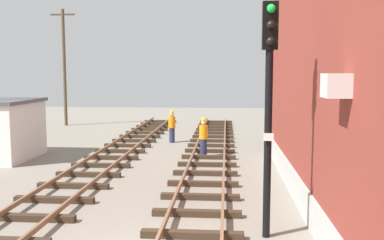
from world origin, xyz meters
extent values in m
cube|color=#38281C|center=(0.65, 1.60, 0.09)|extent=(2.50, 0.24, 0.18)
cube|color=#38281C|center=(0.65, 3.20, 0.09)|extent=(2.50, 0.24, 0.18)
cube|color=#38281C|center=(0.65, 4.80, 0.09)|extent=(2.50, 0.24, 0.18)
cube|color=#38281C|center=(0.65, 6.40, 0.09)|extent=(2.50, 0.24, 0.18)
cube|color=#38281C|center=(0.65, 8.00, 0.09)|extent=(2.50, 0.24, 0.18)
cube|color=#38281C|center=(0.65, 9.60, 0.09)|extent=(2.50, 0.24, 0.18)
cube|color=#38281C|center=(0.65, 11.20, 0.09)|extent=(2.50, 0.24, 0.18)
cube|color=#38281C|center=(0.65, 12.80, 0.09)|extent=(2.50, 0.24, 0.18)
cube|color=#38281C|center=(0.65, 14.40, 0.09)|extent=(2.50, 0.24, 0.18)
cube|color=#38281C|center=(0.65, 16.00, 0.09)|extent=(2.50, 0.24, 0.18)
cube|color=#38281C|center=(0.65, 17.60, 0.09)|extent=(2.50, 0.24, 0.18)
cube|color=#38281C|center=(0.65, 19.19, 0.09)|extent=(2.50, 0.24, 0.18)
cube|color=#38281C|center=(0.65, 20.79, 0.09)|extent=(2.50, 0.24, 0.18)
cube|color=#38281C|center=(0.65, 22.39, 0.09)|extent=(2.50, 0.24, 0.18)
cube|color=#38281C|center=(0.65, 23.99, 0.09)|extent=(2.50, 0.24, 0.18)
cube|color=#38281C|center=(0.65, 25.59, 0.09)|extent=(2.50, 0.24, 0.18)
cube|color=#38281C|center=(-3.81, 2.47, 0.09)|extent=(2.50, 0.24, 0.18)
cube|color=#38281C|center=(-3.81, 4.12, 0.09)|extent=(2.50, 0.24, 0.18)
cube|color=#38281C|center=(-3.81, 5.77, 0.09)|extent=(2.50, 0.24, 0.18)
cube|color=#38281C|center=(-3.81, 7.42, 0.09)|extent=(2.50, 0.24, 0.18)
cube|color=#38281C|center=(-3.81, 9.07, 0.09)|extent=(2.50, 0.24, 0.18)
cube|color=#38281C|center=(-3.81, 10.72, 0.09)|extent=(2.50, 0.24, 0.18)
cube|color=#38281C|center=(-3.81, 12.37, 0.09)|extent=(2.50, 0.24, 0.18)
cube|color=#38281C|center=(-3.81, 14.02, 0.09)|extent=(2.50, 0.24, 0.18)
cube|color=#38281C|center=(-3.81, 15.67, 0.09)|extent=(2.50, 0.24, 0.18)
cube|color=#38281C|center=(-3.81, 17.32, 0.09)|extent=(2.50, 0.24, 0.18)
cube|color=#38281C|center=(-3.81, 18.97, 0.09)|extent=(2.50, 0.24, 0.18)
cube|color=#38281C|center=(-3.81, 20.62, 0.09)|extent=(2.50, 0.24, 0.18)
cube|color=#38281C|center=(-3.81, 22.27, 0.09)|extent=(2.50, 0.24, 0.18)
cube|color=#38281C|center=(-3.81, 23.92, 0.09)|extent=(2.50, 0.24, 0.18)
cube|color=#38281C|center=(-3.81, 25.57, 0.09)|extent=(2.50, 0.24, 0.18)
cylinder|color=black|center=(2.44, 1.85, 2.26)|extent=(0.18, 0.18, 4.51)
cube|color=black|center=(2.44, 1.85, 5.06)|extent=(0.36, 0.24, 1.10)
sphere|color=#19E53F|center=(2.44, 1.67, 5.43)|extent=(0.20, 0.20, 0.20)
sphere|color=black|center=(2.44, 1.67, 5.06)|extent=(0.20, 0.20, 0.20)
sphere|color=black|center=(2.44, 1.67, 4.70)|extent=(0.20, 0.20, 0.20)
cube|color=white|center=(2.44, 1.71, 2.48)|extent=(0.24, 0.03, 0.18)
cube|color=#B2B2AD|center=(3.61, 2.56, 0.45)|extent=(0.08, 19.89, 0.90)
cube|color=silver|center=(3.42, -0.42, 3.75)|extent=(0.44, 0.60, 0.44)
cube|color=silver|center=(-8.92, 10.49, 1.30)|extent=(2.80, 3.60, 2.60)
cylinder|color=black|center=(-11.49, 17.03, 0.32)|extent=(0.64, 0.24, 0.64)
cylinder|color=black|center=(-11.49, 15.23, 0.32)|extent=(0.64, 0.24, 0.64)
cylinder|color=brown|center=(-10.62, 23.03, 4.31)|extent=(0.24, 0.24, 8.61)
cube|color=#4C3D2D|center=(-10.62, 23.03, 8.21)|extent=(1.80, 0.12, 0.12)
cylinder|color=#262D4C|center=(0.38, 11.76, 0.42)|extent=(0.32, 0.32, 0.85)
cylinder|color=orange|center=(0.38, 11.76, 1.18)|extent=(0.40, 0.40, 0.65)
sphere|color=tan|center=(0.38, 11.76, 1.62)|extent=(0.24, 0.24, 0.24)
sphere|color=yellow|center=(0.38, 11.76, 1.76)|extent=(0.22, 0.22, 0.22)
cylinder|color=#262D4C|center=(-1.64, 15.75, 0.42)|extent=(0.32, 0.32, 0.85)
cylinder|color=orange|center=(-1.64, 15.75, 1.18)|extent=(0.40, 0.40, 0.65)
sphere|color=tan|center=(-1.64, 15.75, 1.62)|extent=(0.24, 0.24, 0.24)
sphere|color=yellow|center=(-1.64, 15.75, 1.76)|extent=(0.22, 0.22, 0.22)
camera|label=1|loc=(1.45, -8.40, 3.99)|focal=40.32mm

